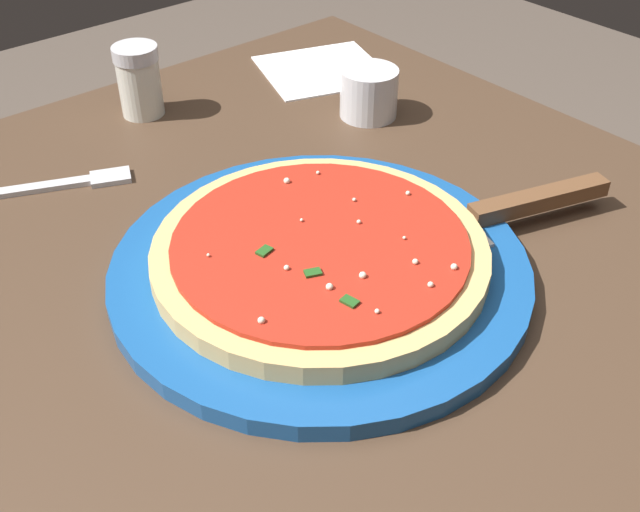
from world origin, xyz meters
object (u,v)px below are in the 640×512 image
serving_plate (320,269)px  pizza_server (498,212)px  cup_small_sauce (369,93)px  parmesan_shaker (139,80)px  pizza (320,252)px  fork (40,188)px  napkin_folded_right (322,70)px

serving_plate → pizza_server: bearing=72.1°
cup_small_sauce → serving_plate: bearing=-50.9°
parmesan_shaker → serving_plate: bearing=-5.9°
serving_plate → pizza: bearing=-15.3°
fork → cup_small_sauce: bearing=75.4°
napkin_folded_right → fork: 0.36m
cup_small_sauce → pizza_server: bearing=-15.6°
napkin_folded_right → parmesan_shaker: bearing=-100.4°
cup_small_sauce → napkin_folded_right: (-0.12, 0.04, -0.02)m
serving_plate → cup_small_sauce: bearing=129.1°
serving_plate → fork: bearing=-156.3°
serving_plate → pizza_server: pizza_server is taller
serving_plate → napkin_folded_right: (-0.29, 0.25, -0.01)m
pizza → cup_small_sauce: cup_small_sauce is taller
pizza → cup_small_sauce: (-0.17, 0.21, 0.00)m
serving_plate → napkin_folded_right: bearing=139.4°
cup_small_sauce → fork: size_ratio=0.34×
pizza → cup_small_sauce: size_ratio=4.27×
serving_plate → pizza: (0.00, -0.00, 0.02)m
napkin_folded_right → fork: size_ratio=0.76×
pizza_server → parmesan_shaker: parmesan_shaker is taller
pizza_server → fork: size_ratio=1.26×
napkin_folded_right → fork: (0.03, -0.36, 0.00)m
pizza → napkin_folded_right: size_ratio=1.90×
napkin_folded_right → parmesan_shaker: (-0.04, -0.21, 0.04)m
pizza → napkin_folded_right: 0.38m
serving_plate → parmesan_shaker: (-0.33, 0.03, 0.03)m
pizza_server → cup_small_sauce: cup_small_sauce is taller
fork → pizza_server: bearing=40.7°
serving_plate → cup_small_sauce: 0.27m
serving_plate → pizza: pizza is taller
cup_small_sauce → fork: bearing=-104.6°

